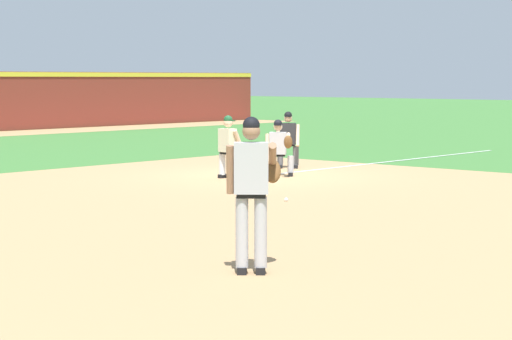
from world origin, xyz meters
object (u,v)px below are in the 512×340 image
(first_base_bag, at_px, (261,174))
(baserunner, at_px, (228,144))
(first_baseman, at_px, (279,145))
(pitcher, at_px, (253,185))
(umpire, at_px, (288,138))
(baseball, at_px, (286,200))

(first_base_bag, height_order, baserunner, baserunner)
(first_baseman, relative_size, baserunner, 0.92)
(pitcher, relative_size, umpire, 1.27)
(first_base_bag, relative_size, baserunner, 0.26)
(baserunner, bearing_deg, first_baseman, -22.43)
(baseball, xyz_separation_m, pitcher, (-5.60, -4.14, 1.02))
(baseball, distance_m, pitcher, 7.04)
(first_base_bag, xyz_separation_m, baserunner, (-0.98, 0.16, 0.75))
(baserunner, distance_m, umpire, 3.06)
(baseball, height_order, first_baseman, first_baseman)
(umpire, bearing_deg, pitcher, -142.13)
(first_base_bag, bearing_deg, umpire, 22.84)
(pitcher, distance_m, umpire, 13.89)
(baserunner, height_order, umpire, same)
(pitcher, xyz_separation_m, first_baseman, (9.18, 7.34, -0.33))
(baseball, distance_m, first_baseman, 4.85)
(baseball, distance_m, umpire, 6.96)
(baseball, height_order, baserunner, baserunner)
(first_baseman, relative_size, umpire, 0.92)
(first_base_bag, height_order, umpire, umpire)
(first_baseman, height_order, umpire, umpire)
(first_base_bag, height_order, baseball, first_base_bag)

